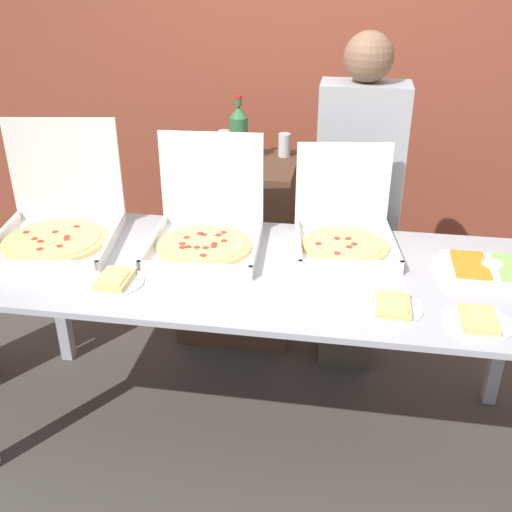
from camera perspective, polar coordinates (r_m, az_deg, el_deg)
The scene contains 15 objects.
ground_plane at distance 2.92m, azimuth 0.00°, elevation -16.26°, with size 16.00×16.00×0.00m, color #423D38.
brick_wall_behind at distance 3.86m, azimuth 4.28°, elevation 18.05°, with size 10.00×0.06×2.80m.
buffet_table at distance 2.45m, azimuth 0.00°, elevation -3.03°, with size 2.32×0.89×0.87m.
pizza_box_near_right at distance 2.57m, azimuth 8.43°, elevation 2.40°, with size 0.47×0.48×0.41m.
pizza_box_far_right at distance 2.55m, azimuth -4.76°, elevation 2.57°, with size 0.48×0.50×0.45m.
pizza_box_far_left at distance 2.73m, azimuth -18.35°, elevation 3.04°, with size 0.57×0.58×0.49m.
paper_plate_front_center at distance 2.19m, azimuth 20.42°, elevation -5.79°, with size 0.23×0.23×0.03m.
paper_plate_front_left at distance 2.35m, azimuth -13.31°, elevation -2.25°, with size 0.22×0.22×0.03m.
paper_plate_front_right at distance 2.18m, azimuth 12.92°, elevation -4.70°, with size 0.21×0.21×0.03m.
veggie_tray at distance 2.51m, azimuth 21.49°, elevation -1.25°, with size 0.37×0.27×0.05m.
sideboard_podium at distance 3.38m, azimuth -1.69°, elevation 0.81°, with size 0.63×0.54×1.02m.
soda_bottle at distance 3.16m, azimuth -1.64°, elevation 11.63°, with size 0.09×0.09×0.34m.
soda_can_silver at distance 3.25m, azimuth 2.72°, elevation 10.53°, with size 0.07×0.07×0.12m.
soda_can_colored at distance 3.31m, azimuth -3.06°, elevation 10.81°, with size 0.07×0.07×0.12m.
person_guest_cap at distance 2.95m, azimuth 9.53°, elevation 4.61°, with size 0.40×0.22×1.71m.
Camera 1 is at (0.34, -2.09, 2.01)m, focal length 42.00 mm.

